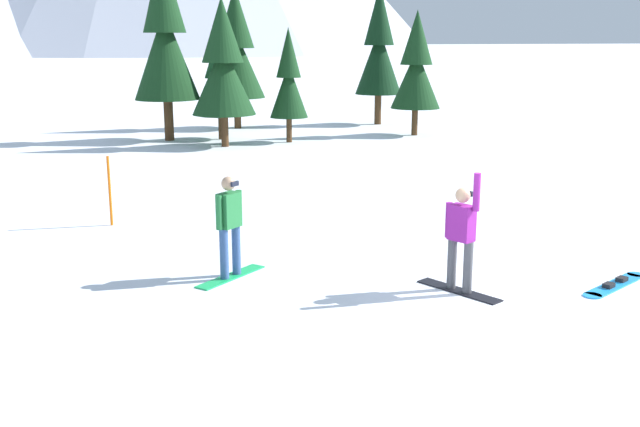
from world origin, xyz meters
name	(u,v)px	position (x,y,z in m)	size (l,w,h in m)	color
ground_plane	(510,305)	(0.00, 0.00, 0.00)	(800.00, 800.00, 0.00)	white
snowboarder_foreground	(461,236)	(-0.41, 0.85, 0.94)	(0.81, 1.53, 1.99)	black
snowboarder_midground	(230,225)	(-3.68, 2.91, 0.94)	(1.42, 1.12, 1.77)	#19B259
loose_snowboard_far_spare	(615,284)	(2.19, 0.16, 0.02)	(1.84, 0.98, 0.09)	#1E8CD8
trail_marker_pole	(110,191)	(-5.19, 7.46, 0.77)	(0.06, 0.06, 1.54)	orange
pine_tree_short	(165,38)	(-1.50, 21.03, 4.03)	(2.56, 2.56, 7.40)	#472D19
pine_tree_young	(223,66)	(0.16, 18.51, 3.00)	(2.38, 2.38, 5.50)	#472D19
pine_tree_broad	(379,49)	(8.80, 23.23, 3.52)	(2.17, 2.17, 6.47)	#472D19
pine_tree_leaning	(416,68)	(8.48, 18.94, 2.81)	(2.07, 2.07, 5.16)	#472D19
pine_tree_slender	(236,51)	(2.15, 24.07, 3.43)	(2.54, 2.54, 6.28)	#472D19
pine_tree_tall	(220,81)	(0.53, 20.64, 2.35)	(1.83, 1.83, 4.31)	#472D19
pine_tree_twin	(289,80)	(2.82, 18.80, 2.41)	(1.49, 1.49, 4.43)	#472D19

